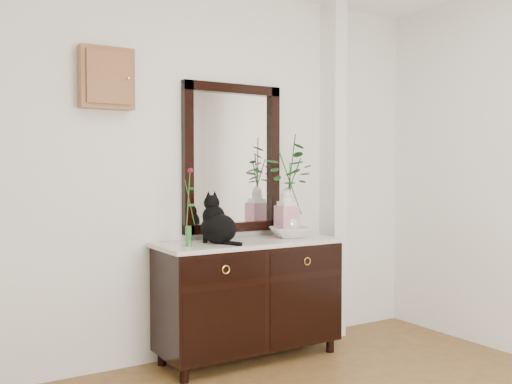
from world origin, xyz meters
TOP-DOWN VIEW (x-y plane):
  - wall_back at (0.00, 1.98)m, footprint 3.60×0.04m
  - pilaster at (1.00, 1.90)m, footprint 0.12×0.20m
  - sideboard at (0.10, 1.73)m, footprint 1.33×0.52m
  - wall_mirror at (0.10, 1.97)m, footprint 0.80×0.06m
  - key_cabinet at (-0.85, 1.94)m, footprint 0.35×0.10m
  - cat at (-0.15, 1.71)m, footprint 0.32×0.36m
  - lotus_bowl at (0.47, 1.74)m, footprint 0.39×0.39m
  - vase_branches at (0.47, 1.74)m, footprint 0.46×0.46m
  - bud_vase_rose at (-0.40, 1.67)m, footprint 0.08×0.08m
  - ginger_jar at (0.45, 1.76)m, footprint 0.15×0.15m

SIDE VIEW (x-z plane):
  - sideboard at x=0.10m, z-range 0.06..0.88m
  - lotus_bowl at x=0.47m, z-range 0.85..0.93m
  - cat at x=-0.15m, z-range 0.85..1.19m
  - ginger_jar at x=0.45m, z-range 0.85..1.23m
  - bud_vase_rose at x=-0.40m, z-range 0.85..1.38m
  - vase_branches at x=0.47m, z-range 0.87..1.63m
  - wall_back at x=0.00m, z-range 0.00..2.70m
  - pilaster at x=1.00m, z-range 0.00..2.70m
  - wall_mirror at x=0.10m, z-range 0.89..1.99m
  - key_cabinet at x=-0.85m, z-range 1.75..2.15m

